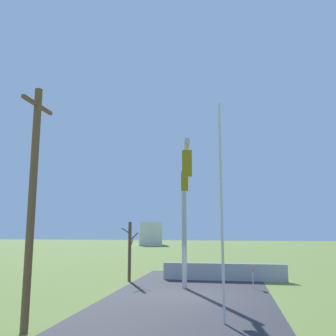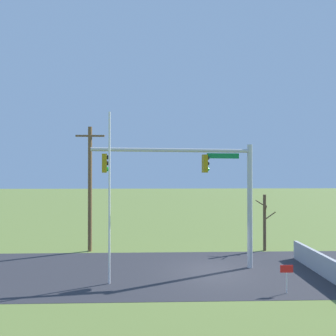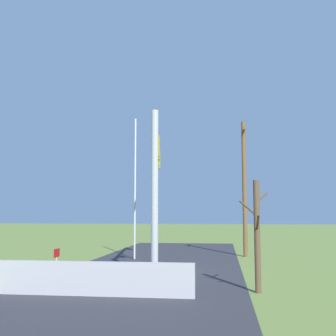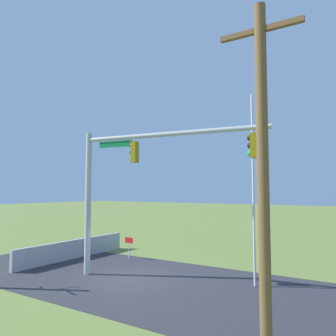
{
  "view_description": "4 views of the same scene",
  "coord_description": "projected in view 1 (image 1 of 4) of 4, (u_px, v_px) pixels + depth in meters",
  "views": [
    {
      "loc": [
        -18.6,
        -2.08,
        3.32
      ],
      "look_at": [
        -3.06,
        0.58,
        5.94
      ],
      "focal_mm": 38.59,
      "sensor_mm": 36.0,
      "label": 1
    },
    {
      "loc": [
        -2.88,
        -17.2,
        5.29
      ],
      "look_at": [
        -2.33,
        0.1,
        5.44
      ],
      "focal_mm": 35.01,
      "sensor_mm": 36.0,
      "label": 2
    },
    {
      "loc": [
        18.73,
        3.18,
        2.62
      ],
      "look_at": [
        -2.41,
        0.47,
        4.86
      ],
      "focal_mm": 45.44,
      "sensor_mm": 36.0,
      "label": 3
    },
    {
      "loc": [
        -9.37,
        11.71,
        3.94
      ],
      "look_at": [
        -2.12,
        0.15,
        4.89
      ],
      "focal_mm": 34.77,
      "sensor_mm": 36.0,
      "label": 4
    }
  ],
  "objects": [
    {
      "name": "bare_tree",
      "position": [
        130.0,
        250.0,
        23.02
      ],
      "size": [
        1.27,
        1.02,
        3.71
      ],
      "color": "brown",
      "rests_on": "ground_plane"
    },
    {
      "name": "ground_plane",
      "position": [
        190.0,
        296.0,
        17.88
      ],
      "size": [
        160.0,
        160.0,
        0.0
      ],
      "primitive_type": "plane",
      "color": "olive"
    },
    {
      "name": "open_sign",
      "position": [
        253.0,
        272.0,
        20.1
      ],
      "size": [
        0.56,
        0.04,
        1.22
      ],
      "color": "silver",
      "rests_on": "ground_plane"
    },
    {
      "name": "sidewalk_corner",
      "position": [
        187.0,
        285.0,
        21.05
      ],
      "size": [
        6.0,
        6.0,
        0.01
      ],
      "primitive_type": "cube",
      "color": "#B7B5AD",
      "rests_on": "ground_plane"
    },
    {
      "name": "utility_pole",
      "position": [
        32.0,
        200.0,
        12.2
      ],
      "size": [
        1.9,
        0.26,
        8.19
      ],
      "color": "brown",
      "rests_on": "ground_plane"
    },
    {
      "name": "distant_building",
      "position": [
        150.0,
        234.0,
        71.4
      ],
      "size": [
        7.56,
        5.9,
        4.43
      ],
      "primitive_type": "cube",
      "rotation": [
        0.0,
        0.0,
        0.26
      ],
      "color": "silver",
      "rests_on": "ground_plane"
    },
    {
      "name": "road_surface",
      "position": [
        179.0,
        314.0,
        13.99
      ],
      "size": [
        28.0,
        8.0,
        0.01
      ],
      "primitive_type": "cube",
      "color": "#2D2D33",
      "rests_on": "ground_plane"
    },
    {
      "name": "signal_mast",
      "position": [
        185.0,
        199.0,
        18.51
      ],
      "size": [
        8.56,
        1.43,
        6.72
      ],
      "color": "#B2B5BA",
      "rests_on": "ground_plane"
    },
    {
      "name": "retaining_fence",
      "position": [
        224.0,
        272.0,
        22.98
      ],
      "size": [
        0.2,
        7.83,
        1.07
      ],
      "primitive_type": "cube",
      "color": "#A8A8AD",
      "rests_on": "ground_plane"
    },
    {
      "name": "flagpole",
      "position": [
        222.0,
        208.0,
        13.25
      ],
      "size": [
        0.1,
        0.1,
        8.06
      ],
      "primitive_type": "cylinder",
      "color": "silver",
      "rests_on": "ground_plane"
    }
  ]
}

